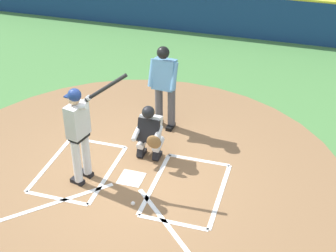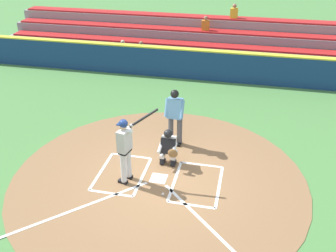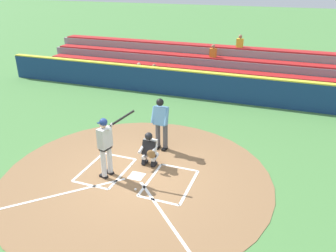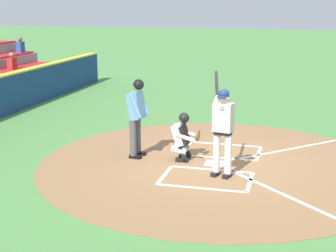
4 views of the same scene
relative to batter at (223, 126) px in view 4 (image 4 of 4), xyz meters
The scene contains 7 objects.
ground_plane 1.39m from the batter, 161.26° to the right, with size 120.00×120.00×0.00m, color #4C8442.
dirt_circle 1.38m from the batter, 161.26° to the right, with size 8.00×8.00×0.01m, color olive.
home_plate_and_chalk 1.48m from the batter, 142.88° to the left, with size 7.93×4.91×0.01m.
batter is the anchor object (origin of this frame).
catcher 1.47m from the batter, 131.36° to the right, with size 0.59×0.61×1.13m.
plate_umpire 2.31m from the batter, 111.96° to the right, with size 0.60×0.44×1.86m.
baseball 1.57m from the batter, 159.91° to the left, with size 0.07×0.07×0.07m, color white.
Camera 4 is at (11.02, 1.76, 3.58)m, focal length 54.82 mm.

